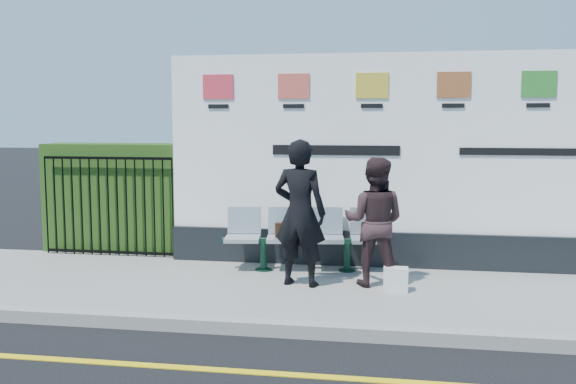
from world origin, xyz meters
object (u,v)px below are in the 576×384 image
(bench, at_px, (305,254))
(woman_left, at_px, (300,213))
(woman_right, at_px, (374,222))
(billboard, at_px, (451,176))

(bench, relative_size, woman_left, 1.19)
(woman_left, xyz_separation_m, woman_right, (0.92, 0.15, -0.11))
(woman_left, distance_m, woman_right, 0.94)
(woman_right, bearing_deg, bench, -24.88)
(bench, relative_size, woman_right, 1.36)
(bench, xyz_separation_m, woman_left, (0.04, -0.77, 0.69))
(billboard, bearing_deg, woman_right, -131.80)
(billboard, relative_size, bench, 3.63)
(bench, distance_m, woman_left, 1.03)
(billboard, xyz_separation_m, woman_left, (-1.93, -1.28, -0.38))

